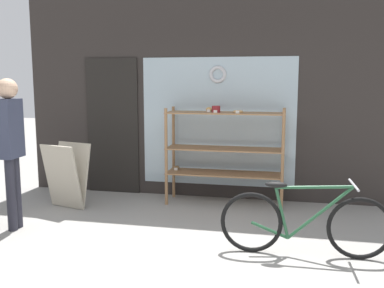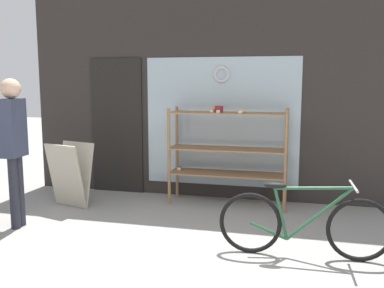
% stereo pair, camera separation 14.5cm
% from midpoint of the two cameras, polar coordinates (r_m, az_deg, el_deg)
% --- Properties ---
extents(ground_plane, '(30.00, 30.00, 0.00)m').
position_cam_midpoint_polar(ground_plane, '(3.96, -7.66, -18.00)').
color(ground_plane, gray).
extents(storefront_facade, '(5.63, 0.13, 3.56)m').
position_cam_midpoint_polar(storefront_facade, '(6.41, 0.78, 8.22)').
color(storefront_facade, '#2D2826').
rests_on(storefront_facade, ground_plane).
extents(display_case, '(1.66, 0.46, 1.41)m').
position_cam_midpoint_polar(display_case, '(6.05, 3.65, -0.28)').
color(display_case, '#8E6642').
rests_on(display_case, ground_plane).
extents(bicycle, '(1.69, 0.46, 0.77)m').
position_cam_midpoint_polar(bicycle, '(4.49, 13.76, -10.17)').
color(bicycle, black).
rests_on(bicycle, ground_plane).
extents(sandwich_board, '(0.66, 0.52, 0.89)m').
position_cam_midpoint_polar(sandwich_board, '(6.21, -17.01, -4.06)').
color(sandwich_board, '#B2A893').
rests_on(sandwich_board, ground_plane).
extents(pedestrian, '(0.23, 0.33, 1.79)m').
position_cam_midpoint_polar(pedestrian, '(5.43, -23.76, 0.43)').
color(pedestrian, '#282833').
rests_on(pedestrian, ground_plane).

